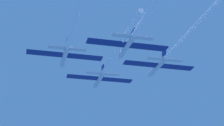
% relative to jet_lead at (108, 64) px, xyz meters
% --- Properties ---
extents(jet_lead, '(16.30, 41.32, 2.70)m').
position_rel_jet_lead_xyz_m(jet_lead, '(0.00, 0.00, 0.00)').
color(jet_lead, silver).
extents(jet_left_wing, '(16.30, 35.78, 2.70)m').
position_rel_jet_lead_xyz_m(jet_left_wing, '(-9.98, -8.80, 0.55)').
color(jet_left_wing, silver).
extents(jet_right_wing, '(16.30, 41.31, 2.70)m').
position_rel_jet_lead_xyz_m(jet_right_wing, '(11.27, -11.58, -0.00)').
color(jet_right_wing, silver).
extents(jet_slot, '(16.30, 42.15, 2.70)m').
position_rel_jet_lead_xyz_m(jet_slot, '(1.21, -21.52, -0.39)').
color(jet_slot, silver).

